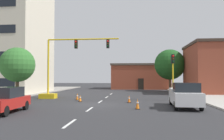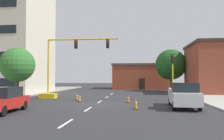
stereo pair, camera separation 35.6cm
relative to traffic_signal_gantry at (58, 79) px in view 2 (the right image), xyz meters
The scene contains 19 objects.
ground_plane 8.00m from the traffic_signal_gantry, 46.06° to the right, with size 160.00×160.00×0.00m, color #2D2D30.
sidewalk_left 8.11m from the traffic_signal_gantry, 161.57° to the left, with size 6.00×56.00×0.14m, color #9E998E.
sidewalk_right 18.37m from the traffic_signal_gantry, ahead, with size 6.00×56.00×0.14m, color #B2ADA3.
lane_stripe_seg_1 15.17m from the traffic_signal_gantry, 69.20° to the right, with size 0.16×2.40×0.01m, color silver.
lane_stripe_seg_2 10.30m from the traffic_signal_gantry, 58.01° to the right, with size 0.16×2.40×0.01m, color silver.
lane_stripe_seg_3 6.53m from the traffic_signal_gantry, 29.63° to the right, with size 0.16×2.40×0.01m, color silver.
lane_stripe_seg_4 6.28m from the traffic_signal_gantry, 24.86° to the left, with size 0.16×2.40×0.01m, color silver.
lane_stripe_seg_5 9.84m from the traffic_signal_gantry, 56.23° to the left, with size 0.16×2.40×0.01m, color silver.
building_brick_center 26.86m from the traffic_signal_gantry, 68.15° to the left, with size 12.20×9.03×5.24m.
traffic_signal_gantry is the anchor object (origin of this frame).
traffic_light_pole_right 12.81m from the traffic_signal_gantry, ahead, with size 0.32×0.47×4.80m.
tree_left_near 4.62m from the traffic_signal_gantry, 142.10° to the right, with size 3.62×3.62×5.54m.
tree_right_far 21.59m from the traffic_signal_gantry, 46.13° to the left, with size 5.31×5.31×7.31m.
pickup_truck_white 14.48m from the traffic_signal_gantry, 28.43° to the right, with size 2.32×5.51×1.99m.
sedan_red_near_left 10.97m from the traffic_signal_gantry, 90.31° to the right, with size 2.10×4.60×1.74m.
traffic_cone_roadside_a 12.23m from the traffic_signal_gantry, 42.38° to the right, with size 0.36×0.36×0.78m.
traffic_cone_roadside_b 3.56m from the traffic_signal_gantry, 29.24° to the right, with size 0.36×0.36×0.71m.
traffic_cone_roadside_c 4.93m from the traffic_signal_gantry, 43.06° to the right, with size 0.36×0.36×0.66m.
traffic_cone_roadside_d 9.14m from the traffic_signal_gantry, 23.58° to the right, with size 0.36×0.36×0.67m.
Camera 2 is at (3.71, -20.46, 2.39)m, focal length 37.55 mm.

